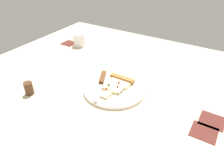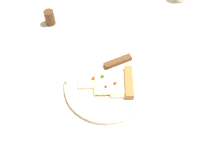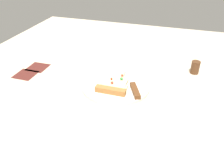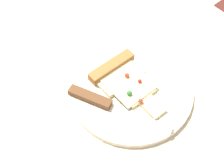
{
  "view_description": "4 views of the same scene",
  "coord_description": "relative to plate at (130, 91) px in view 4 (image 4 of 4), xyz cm",
  "views": [
    {
      "loc": [
        -39.98,
        60.36,
        55.81
      ],
      "look_at": [
        0.58,
        -5.65,
        4.01
      ],
      "focal_mm": 33.77,
      "sensor_mm": 36.0,
      "label": 1
    },
    {
      "loc": [
        -51.22,
        -7.15,
        75.22
      ],
      "look_at": [
        -1.08,
        -8.31,
        3.2
      ],
      "focal_mm": 44.19,
      "sensor_mm": 36.0,
      "label": 2
    },
    {
      "loc": [
        22.45,
        -83.85,
        51.39
      ],
      "look_at": [
        -0.53,
        -10.15,
        3.19
      ],
      "focal_mm": 36.98,
      "sensor_mm": 36.0,
      "label": 3
    },
    {
      "loc": [
        31.28,
        23.56,
        64.56
      ],
      "look_at": [
        3.06,
        -10.02,
        2.55
      ],
      "focal_mm": 54.37,
      "sensor_mm": 36.0,
      "label": 4
    }
  ],
  "objects": [
    {
      "name": "pizza_slice",
      "position": [
        -0.0,
        -2.6,
        1.51
      ],
      "size": [
        12.01,
        17.43,
        2.48
      ],
      "rotation": [
        0.0,
        0.0,
        6.28
      ],
      "color": "beige",
      "rests_on": "plate"
    },
    {
      "name": "plate",
      "position": [
        0.0,
        0.0,
        0.0
      ],
      "size": [
        27.99,
        27.99,
        1.45
      ],
      "primitive_type": "cylinder",
      "color": "silver",
      "rests_on": "ground_plane"
    },
    {
      "name": "knife",
      "position": [
        6.74,
        0.43,
        1.33
      ],
      "size": [
        11.96,
        22.67,
        2.45
      ],
      "rotation": [
        0.0,
        0.0,
        6.72
      ],
      "color": "silver",
      "rests_on": "plate"
    },
    {
      "name": "ground_plane",
      "position": [
        -0.26,
        6.81,
        -2.22
      ],
      "size": [
        154.96,
        154.96,
        3.0
      ],
      "color": "#C6B293",
      "rests_on": "ground"
    }
  ]
}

